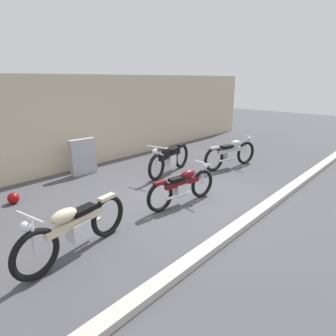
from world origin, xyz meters
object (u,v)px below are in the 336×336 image
object	(u,v)px
motorcycle_black	(169,159)
motorcycle_cream	(75,228)
stone_marker	(83,157)
helmet	(13,198)
motorcycle_maroon	(183,186)
motorcycle_silver	(231,153)

from	to	relation	value
motorcycle_black	motorcycle_cream	distance (m)	4.39
stone_marker	motorcycle_black	world-z (taller)	stone_marker
stone_marker	helmet	distance (m)	2.38
motorcycle_cream	motorcycle_maroon	distance (m)	2.67
motorcycle_black	stone_marker	bearing A→B (deg)	-57.64
motorcycle_silver	motorcycle_cream	world-z (taller)	motorcycle_cream
helmet	motorcycle_black	distance (m)	4.15
motorcycle_maroon	motorcycle_black	bearing A→B (deg)	58.59
motorcycle_silver	motorcycle_cream	distance (m)	5.88
motorcycle_black	helmet	bearing A→B (deg)	-27.01
motorcycle_black	motorcycle_silver	bearing A→B (deg)	139.99
motorcycle_black	motorcycle_cream	xyz separation A→B (m)	(-4.06, -1.66, 0.00)
helmet	motorcycle_maroon	xyz separation A→B (m)	(2.57, -2.85, 0.29)
stone_marker	motorcycle_silver	size ratio (longest dim) A/B	0.50
stone_marker	motorcycle_cream	size ratio (longest dim) A/B	0.49
stone_marker	motorcycle_cream	world-z (taller)	stone_marker
stone_marker	helmet	bearing A→B (deg)	-163.42
motorcycle_cream	motorcycle_maroon	xyz separation A→B (m)	(2.67, -0.01, -0.05)
motorcycle_silver	motorcycle_maroon	size ratio (longest dim) A/B	1.10
stone_marker	motorcycle_maroon	bearing A→B (deg)	-84.84
helmet	motorcycle_silver	distance (m)	6.16
stone_marker	helmet	world-z (taller)	stone_marker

